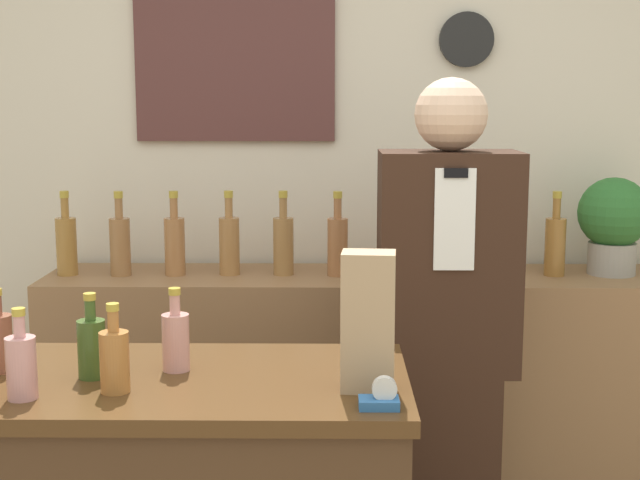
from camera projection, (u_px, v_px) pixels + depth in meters
back_wall at (317, 170)px, 3.56m from camera, size 5.20×0.09×2.70m
back_shelf at (364, 401)px, 3.41m from camera, size 2.39×0.46×0.99m
shopkeeper at (446, 351)px, 2.82m from camera, size 0.43×0.27×1.71m
potted_plant at (614, 220)px, 3.31m from camera, size 0.26×0.26×0.36m
paper_bag at (368, 321)px, 2.08m from camera, size 0.13×0.10×0.33m
tape_dispenser at (381, 398)px, 1.98m from camera, size 0.09×0.06×0.07m
counter_bottle_2 at (21, 365)px, 2.03m from camera, size 0.07×0.07×0.21m
counter_bottle_3 at (92, 346)px, 2.18m from camera, size 0.07×0.07×0.21m
counter_bottle_4 at (115, 359)px, 2.07m from camera, size 0.07×0.07×0.21m
counter_bottle_5 at (176, 340)px, 2.24m from camera, size 0.07×0.07×0.21m
shelf_bottle_0 at (66, 244)px, 3.32m from camera, size 0.08×0.08×0.32m
shelf_bottle_1 at (120, 244)px, 3.31m from camera, size 0.08×0.08×0.32m
shelf_bottle_2 at (175, 244)px, 3.31m from camera, size 0.08×0.08×0.32m
shelf_bottle_3 at (229, 243)px, 3.32m from camera, size 0.08×0.08×0.32m
shelf_bottle_4 at (283, 243)px, 3.32m from camera, size 0.08×0.08×0.32m
shelf_bottle_5 at (338, 244)px, 3.30m from camera, size 0.08×0.08×0.32m
shelf_bottle_6 at (392, 244)px, 3.30m from camera, size 0.08×0.08×0.32m
shelf_bottle_7 at (446, 243)px, 3.33m from camera, size 0.08×0.08×0.32m
shelf_bottle_8 at (500, 243)px, 3.33m from camera, size 0.08×0.08×0.32m
shelf_bottle_9 at (555, 244)px, 3.30m from camera, size 0.08×0.08×0.32m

